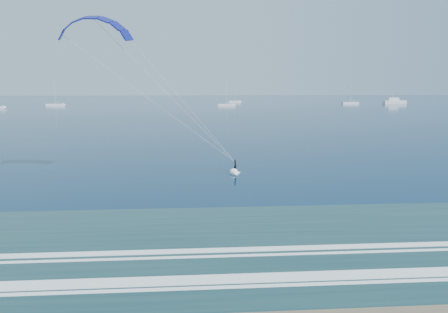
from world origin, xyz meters
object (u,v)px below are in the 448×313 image
Objects in this scene: sailboat_2 at (226,105)px; sailboat_3 at (235,102)px; kitesurfer_rig at (171,97)px; sailboat_1 at (55,105)px; motor_yacht at (394,101)px; sailboat_4 at (350,103)px.

sailboat_2 is 1.15× the size of sailboat_3.
sailboat_1 is (-72.84, 176.85, -8.82)m from kitesurfer_rig.
motor_yacht is at bearing -13.38° from sailboat_3.
sailboat_2 is 0.94× the size of sailboat_4.
motor_yacht is 197.01m from sailboat_1.
kitesurfer_rig is 191.46m from sailboat_1.
kitesurfer_rig is 1.58× the size of sailboat_4.
sailboat_2 reaches higher than motor_yacht.
sailboat_4 is at bearing 4.15° from sailboat_1.
sailboat_1 reaches higher than motor_yacht.
sailboat_2 is 46.59m from sailboat_3.
sailboat_1 is at bearing 175.27° from sailboat_2.
sailboat_3 is (8.87, 45.74, -0.01)m from sailboat_2.
sailboat_1 is 107.75m from sailboat_3.
kitesurfer_rig is 211.69m from sailboat_4.
sailboat_4 reaches higher than motor_yacht.
sailboat_1 is 1.04× the size of sailboat_2.
sailboat_3 is at bearing 158.80° from sailboat_4.
kitesurfer_rig is 228.67m from motor_yacht.
sailboat_4 reaches higher than sailboat_2.
sailboat_1 is 0.98× the size of sailboat_4.
sailboat_1 is 92.21m from sailboat_2.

